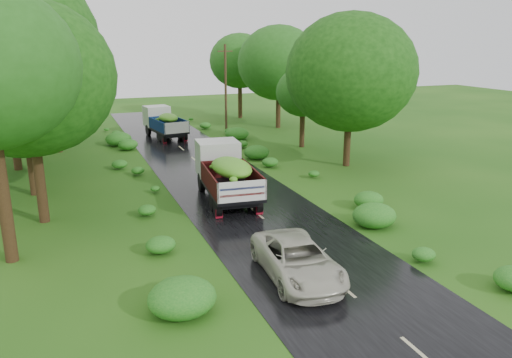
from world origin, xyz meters
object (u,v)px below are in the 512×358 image
truck_near (225,170)px  utility_pole (226,89)px  truck_far (164,121)px  car (297,260)px

truck_near → utility_pole: size_ratio=0.87×
truck_far → car: 27.72m
truck_near → utility_pole: utility_pole is taller
truck_far → car: size_ratio=1.26×
truck_near → utility_pole: (5.75, 17.49, 2.43)m
truck_far → car: bearing=-99.5°
car → utility_pole: size_ratio=0.63×
truck_near → car: 9.62m
truck_near → utility_pole: 18.57m
truck_near → truck_far: (0.35, 18.13, -0.14)m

